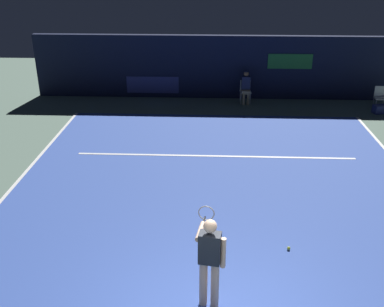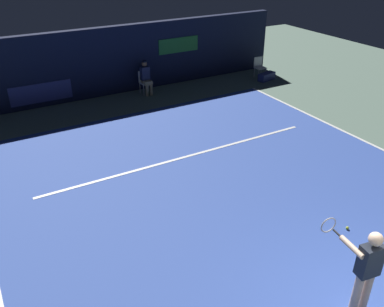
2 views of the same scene
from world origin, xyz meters
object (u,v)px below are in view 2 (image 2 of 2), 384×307
object	(u,v)px
courtside_chair_near	(259,66)
equipment_bag	(267,77)
tennis_ball	(347,228)
line_judge_on_chair	(146,77)
tennis_player	(366,269)

from	to	relation	value
courtside_chair_near	equipment_bag	size ratio (longest dim) A/B	1.05
courtside_chair_near	tennis_ball	bearing A→B (deg)	-117.69
equipment_bag	courtside_chair_near	bearing A→B (deg)	78.49
line_judge_on_chair	tennis_ball	bearing A→B (deg)	-88.47
tennis_player	equipment_bag	xyz separation A→B (m)	(6.62, 10.55, -0.83)
tennis_player	equipment_bag	bearing A→B (deg)	57.91
courtside_chair_near	line_judge_on_chair	bearing A→B (deg)	174.53
courtside_chair_near	equipment_bag	world-z (taller)	courtside_chair_near
line_judge_on_chair	courtside_chair_near	xyz separation A→B (m)	(5.23, -0.50, -0.18)
tennis_player	tennis_ball	distance (m)	2.48
equipment_bag	line_judge_on_chair	bearing A→B (deg)	155.00
line_judge_on_chair	equipment_bag	bearing A→B (deg)	-10.95
equipment_bag	tennis_player	bearing A→B (deg)	-136.14
courtside_chair_near	tennis_ball	size ratio (longest dim) A/B	12.94
line_judge_on_chair	tennis_player	bearing A→B (deg)	-96.73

